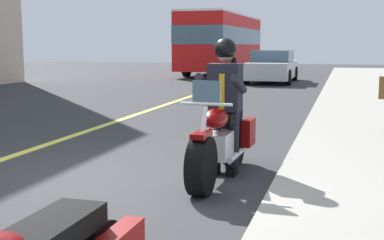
{
  "coord_description": "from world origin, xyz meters",
  "views": [
    {
      "loc": [
        5.7,
        2.73,
        1.66
      ],
      "look_at": [
        -0.39,
        0.96,
        0.75
      ],
      "focal_mm": 49.48,
      "sensor_mm": 36.0,
      "label": 1
    }
  ],
  "objects_px": {
    "bus_near": "(223,40)",
    "car_silver": "(272,67)",
    "rider_main": "(225,94)",
    "motorcycle_main": "(221,142)"
  },
  "relations": [
    {
      "from": "bus_near",
      "to": "car_silver",
      "type": "height_order",
      "value": "bus_near"
    },
    {
      "from": "rider_main",
      "to": "car_silver",
      "type": "relative_size",
      "value": 0.38
    },
    {
      "from": "motorcycle_main",
      "to": "rider_main",
      "type": "bearing_deg",
      "value": 179.5
    },
    {
      "from": "motorcycle_main",
      "to": "car_silver",
      "type": "bearing_deg",
      "value": -174.49
    },
    {
      "from": "bus_near",
      "to": "rider_main",
      "type": "bearing_deg",
      "value": 12.92
    },
    {
      "from": "rider_main",
      "to": "car_silver",
      "type": "xyz_separation_m",
      "value": [
        -16.79,
        -1.64,
        -0.35
      ]
    },
    {
      "from": "motorcycle_main",
      "to": "rider_main",
      "type": "relative_size",
      "value": 1.27
    },
    {
      "from": "bus_near",
      "to": "car_silver",
      "type": "relative_size",
      "value": 2.4
    },
    {
      "from": "bus_near",
      "to": "car_silver",
      "type": "bearing_deg",
      "value": 30.18
    },
    {
      "from": "motorcycle_main",
      "to": "bus_near",
      "type": "xyz_separation_m",
      "value": [
        -23.27,
        -5.29,
        1.42
      ]
    }
  ]
}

